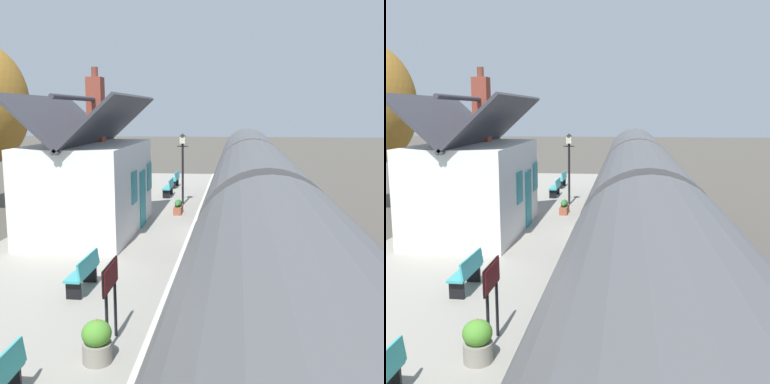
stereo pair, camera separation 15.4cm
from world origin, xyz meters
The scene contains 14 objects.
ground_plane centered at (0.00, 0.00, 0.00)m, with size 160.00×160.00×0.00m, color #4C473F.
platform centered at (0.00, 4.27, 0.50)m, with size 32.00×6.54×0.99m, color gray.
platform_edge_coping centered at (0.00, 1.18, 1.00)m, with size 32.00×0.36×0.02m, color beige.
rail_near centered at (0.00, -1.62, 0.07)m, with size 52.00×0.08×0.14m, color gray.
rail_far centered at (0.00, -0.18, 0.07)m, with size 52.00×0.08×0.14m, color gray.
train centered at (-3.47, -0.90, 2.22)m, with size 28.27×2.73×4.32m.
station_building centered at (0.02, 4.89, 2.73)m, with size 6.34×3.62×5.88m.
bench_platform_end centered at (7.23, 3.09, 1.47)m, with size 1.40×0.44×0.88m.
bench_mid_platform centered at (-5.62, 3.31, 1.47)m, with size 1.41×0.47×0.88m.
bench_near_building centered at (10.15, 3.17, 1.47)m, with size 1.41×0.47×0.88m.
planter_by_door centered at (3.28, 2.12, 1.27)m, with size 0.93×0.32×0.58m.
planter_under_sign centered at (-8.83, 2.03, 1.38)m, with size 0.52×0.52×0.82m.
lamp_post_platform centered at (5.20, 2.15, 3.32)m, with size 0.32×0.50×3.29m.
station_sign_board centered at (-8.15, 1.95, 2.18)m, with size 0.96×0.06×1.57m.
Camera 1 is at (-16.27, -0.35, 5.32)m, focal length 44.31 mm.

